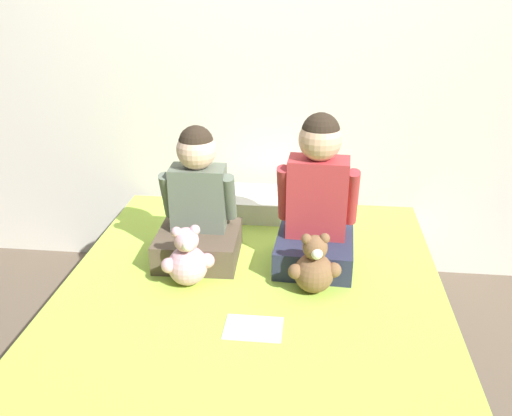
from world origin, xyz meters
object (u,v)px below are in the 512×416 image
Objects in this scene: bed at (251,336)px; teddy_bear_held_by_left_child at (187,260)px; teddy_bear_held_by_right_child at (314,267)px; sign_card at (253,328)px; child_on_left at (198,208)px; child_on_right at (317,203)px; pillow_at_headboard at (268,204)px.

bed is 0.43m from teddy_bear_held_by_left_child.
sign_card is at bearing -137.08° from teddy_bear_held_by_right_child.
bed is 3.12× the size of child_on_left.
child_on_right is at bearing 79.86° from teddy_bear_held_by_right_child.
pillow_at_headboard is 1.00m from sign_card.
teddy_bear_held_by_right_child is at bearing 6.47° from bed.
teddy_bear_held_by_right_child is (0.51, -0.00, -0.00)m from teddy_bear_held_by_left_child.
teddy_bear_held_by_right_child is at bearing -70.89° from pillow_at_headboard.
bed is 0.59m from child_on_left.
pillow_at_headboard reaches higher than bed.
teddy_bear_held_by_left_child is at bearing -91.18° from child_on_left.
child_on_left is at bearing 120.12° from sign_card.
child_on_left reaches higher than teddy_bear_held_by_left_child.
child_on_left is at bearing 69.78° from teddy_bear_held_by_left_child.
pillow_at_headboard is (0.26, 0.48, -0.18)m from child_on_left.
teddy_bear_held_by_right_child is 1.21× the size of sign_card.
bed is 0.63m from child_on_right.
teddy_bear_held_by_right_child is (-0.00, -0.25, -0.17)m from child_on_right.
child_on_right is 2.61× the size of teddy_bear_held_by_right_child.
sign_card is at bearing -81.26° from bed.
teddy_bear_held_by_right_child is at bearing -87.24° from child_on_right.
sign_card is at bearing -61.41° from child_on_left.
bed is 7.31× the size of teddy_bear_held_by_right_child.
teddy_bear_held_by_left_child is 1.02× the size of teddy_bear_held_by_right_child.
teddy_bear_held_by_right_child reaches higher than pillow_at_headboard.
bed is 0.34m from sign_card.
teddy_bear_held_by_left_child reaches higher than pillow_at_headboard.
child_on_right is (0.52, 0.00, 0.05)m from child_on_left.
child_on_left is at bearing 134.24° from bed.
child_on_left reaches higher than sign_card.
teddy_bear_held_by_left_child reaches higher than teddy_bear_held_by_right_child.
pillow_at_headboard is at bearing 120.98° from child_on_right.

